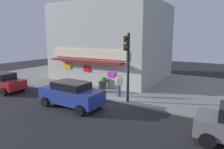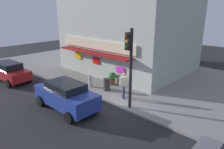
{
  "view_description": "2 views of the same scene",
  "coord_description": "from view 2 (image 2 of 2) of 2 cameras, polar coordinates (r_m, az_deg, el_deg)",
  "views": [
    {
      "loc": [
        6.93,
        -11.43,
        4.51
      ],
      "look_at": [
        -0.88,
        1.37,
        1.69
      ],
      "focal_mm": 32.21,
      "sensor_mm": 36.0,
      "label": 1
    },
    {
      "loc": [
        7.78,
        -8.6,
        5.75
      ],
      "look_at": [
        -0.86,
        0.85,
        1.69
      ],
      "focal_mm": 33.31,
      "sensor_mm": 36.0,
      "label": 2
    }
  ],
  "objects": [
    {
      "name": "corner_building",
      "position": [
        20.09,
        4.95,
        12.39
      ],
      "size": [
        10.58,
        9.59,
        7.62
      ],
      "color": "#ADB2A8",
      "rests_on": "sidewalk"
    },
    {
      "name": "sidewalk",
      "position": [
        17.71,
        14.01,
        -1.65
      ],
      "size": [
        35.93,
        12.52,
        0.14
      ],
      "primitive_type": "cube",
      "color": "gray",
      "rests_on": "ground_plane"
    },
    {
      "name": "trash_can",
      "position": [
        14.9,
        -1.45,
        -2.74
      ],
      "size": [
        0.47,
        0.47,
        0.87
      ],
      "primitive_type": "cylinder",
      "color": "#2D2D2D",
      "rests_on": "sidewalk"
    },
    {
      "name": "fire_hydrant",
      "position": [
        15.66,
        -5.99,
        -1.79
      ],
      "size": [
        0.48,
        0.24,
        0.91
      ],
      "color": "#B2B2B7",
      "rests_on": "sidewalk"
    },
    {
      "name": "parked_car_red",
      "position": [
        19.21,
        -26.49,
        0.82
      ],
      "size": [
        4.55,
        2.1,
        1.57
      ],
      "color": "#AD1E1E",
      "rests_on": "ground_plane"
    },
    {
      "name": "parked_car_blue",
      "position": [
        12.66,
        -12.48,
        -5.53
      ],
      "size": [
        4.29,
        2.07,
        1.66
      ],
      "color": "navy",
      "rests_on": "ground_plane"
    },
    {
      "name": "potted_plant_by_doorway",
      "position": [
        15.98,
        0.05,
        -0.95
      ],
      "size": [
        0.58,
        0.58,
        0.97
      ],
      "color": "brown",
      "rests_on": "sidewalk"
    },
    {
      "name": "pedestrian",
      "position": [
        13.48,
        3.24,
        -2.72
      ],
      "size": [
        0.49,
        0.45,
        1.71
      ],
      "color": "navy",
      "rests_on": "sidewalk"
    },
    {
      "name": "traffic_light",
      "position": [
        11.55,
        4.89,
        4.37
      ],
      "size": [
        0.32,
        0.58,
        4.63
      ],
      "color": "black",
      "rests_on": "sidewalk"
    },
    {
      "name": "ground_plane",
      "position": [
        12.95,
        0.28,
        -8.77
      ],
      "size": [
        53.89,
        53.89,
        0.0
      ],
      "primitive_type": "plane",
      "color": "#232326"
    }
  ]
}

